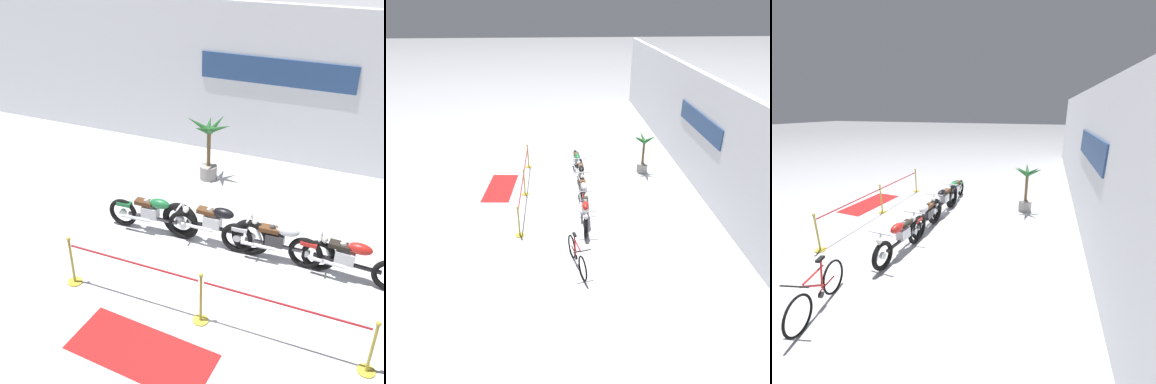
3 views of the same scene
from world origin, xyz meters
The scene contains 11 objects.
ground_plane centered at (0.00, 0.00, 0.00)m, with size 120.00×120.00×0.00m, color silver.
back_wall centered at (0.00, 5.12, 2.10)m, with size 28.00×0.29×4.20m.
motorcycle_green_0 centered at (-2.03, 0.49, 0.46)m, with size 2.12×0.62×0.91m.
motorcycle_black_1 centered at (-0.62, 0.57, 0.49)m, with size 2.41×0.62×0.99m.
motorcycle_silver_2 centered at (0.72, 0.55, 0.46)m, with size 2.34×0.62×0.92m.
motorcycle_red_3 centered at (2.08, 0.51, 0.46)m, with size 2.28×0.62×0.92m.
potted_palm_left_of_row centered at (-1.80, 3.26, 0.88)m, with size 1.21×0.98×1.77m.
stanchion_far_left centered at (-1.11, -1.60, 0.66)m, with size 5.42×0.28×1.05m.
stanchion_mid_left centered at (-0.07, -1.60, 0.36)m, with size 0.28×0.28×1.05m.
stanchion_mid_right centered at (2.68, -1.60, 0.36)m, with size 0.28×0.28×1.05m.
floor_banner centered at (-0.69, -2.60, 0.00)m, with size 2.38×1.05×0.01m, color maroon.
Camera 1 is at (2.15, -7.25, 6.12)m, focal length 45.00 mm.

